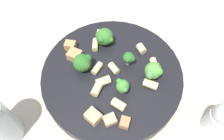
{
  "coord_description": "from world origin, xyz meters",
  "views": [
    {
      "loc": [
        0.19,
        0.13,
        0.42
      ],
      "look_at": [
        0.0,
        0.0,
        0.04
      ],
      "focal_mm": 35.0,
      "sensor_mm": 36.0,
      "label": 1
    }
  ],
  "objects": [
    {
      "name": "rigatoni_1",
      "position": [
        0.03,
        -0.0,
        0.04
      ],
      "size": [
        0.03,
        0.03,
        0.02
      ],
      "primitive_type": "cylinder",
      "rotation": [
        1.57,
        0.0,
        1.01
      ],
      "color": "beige",
      "rests_on": "pasta_bowl"
    },
    {
      "name": "rigatoni_9",
      "position": [
        0.05,
        0.0,
        0.04
      ],
      "size": [
        0.03,
        0.02,
        0.02
      ],
      "primitive_type": "cylinder",
      "rotation": [
        1.57,
        0.0,
        1.79
      ],
      "color": "beige",
      "rests_on": "pasta_bowl"
    },
    {
      "name": "pepper_shaker",
      "position": [
        -0.02,
        0.21,
        0.04
      ],
      "size": [
        0.04,
        0.04,
        0.08
      ],
      "color": "silver",
      "rests_on": "ground_plane"
    },
    {
      "name": "ground_plane",
      "position": [
        0.0,
        0.0,
        0.0
      ],
      "size": [
        2.0,
        2.0,
        0.0
      ],
      "primitive_type": "plane",
      "color": "#BCB29E"
    },
    {
      "name": "chicken_chunk_2",
      "position": [
        0.1,
        0.03,
        0.04
      ],
      "size": [
        0.02,
        0.03,
        0.02
      ],
      "primitive_type": "cube",
      "rotation": [
        0.0,
        0.0,
        1.46
      ],
      "color": "tan",
      "rests_on": "pasta_bowl"
    },
    {
      "name": "chicken_chunk_3",
      "position": [
        0.01,
        -0.09,
        0.04
      ],
      "size": [
        0.03,
        0.03,
        0.02
      ],
      "primitive_type": "cube",
      "rotation": [
        0.0,
        0.0,
        1.75
      ],
      "color": "tan",
      "rests_on": "pasta_bowl"
    },
    {
      "name": "rigatoni_3",
      "position": [
        0.01,
        -0.03,
        0.04
      ],
      "size": [
        0.03,
        0.02,
        0.01
      ],
      "primitive_type": "cylinder",
      "rotation": [
        1.57,
        0.0,
        1.64
      ],
      "color": "beige",
      "rests_on": "pasta_bowl"
    },
    {
      "name": "broccoli_floret_4",
      "position": [
        0.02,
        0.04,
        0.05
      ],
      "size": [
        0.03,
        0.03,
        0.03
      ],
      "color": "#9EC175",
      "rests_on": "pasta_bowl"
    },
    {
      "name": "chicken_chunk_4",
      "position": [
        -0.0,
        -0.11,
        0.04
      ],
      "size": [
        0.03,
        0.03,
        0.02
      ],
      "primitive_type": "cube",
      "rotation": [
        0.0,
        0.0,
        1.98
      ],
      "color": "tan",
      "rests_on": "pasta_bowl"
    },
    {
      "name": "broccoli_floret_1",
      "position": [
        -0.04,
        0.07,
        0.06
      ],
      "size": [
        0.04,
        0.04,
        0.04
      ],
      "color": "#9EC175",
      "rests_on": "pasta_bowl"
    },
    {
      "name": "rigatoni_4",
      "position": [
        -0.02,
        0.08,
        0.04
      ],
      "size": [
        0.02,
        0.03,
        0.02
      ],
      "primitive_type": "cylinder",
      "rotation": [
        1.57,
        0.0,
        0.19
      ],
      "color": "beige",
      "rests_on": "pasta_bowl"
    },
    {
      "name": "chicken_chunk_1",
      "position": [
        0.08,
        0.08,
        0.04
      ],
      "size": [
        0.02,
        0.02,
        0.02
      ],
      "primitive_type": "cube",
      "rotation": [
        0.0,
        0.0,
        0.32
      ],
      "color": "#A87A4C",
      "rests_on": "pasta_bowl"
    },
    {
      "name": "rigatoni_2",
      "position": [
        -0.04,
        -0.07,
        0.04
      ],
      "size": [
        0.03,
        0.03,
        0.01
      ],
      "primitive_type": "cylinder",
      "rotation": [
        1.57,
        0.0,
        2.15
      ],
      "color": "beige",
      "rests_on": "pasta_bowl"
    },
    {
      "name": "chicken_chunk_0",
      "position": [
        0.09,
        0.06,
        0.04
      ],
      "size": [
        0.03,
        0.03,
        0.01
      ],
      "primitive_type": "cube",
      "rotation": [
        0.0,
        0.0,
        2.58
      ],
      "color": "tan",
      "rests_on": "pasta_bowl"
    },
    {
      "name": "rigatoni_5",
      "position": [
        -0.01,
        -0.0,
        0.04
      ],
      "size": [
        0.02,
        0.03,
        0.01
      ],
      "primitive_type": "cylinder",
      "rotation": [
        1.57,
        0.0,
        2.79
      ],
      "color": "beige",
      "rests_on": "pasta_bowl"
    },
    {
      "name": "rigatoni_7",
      "position": [
        0.05,
        0.05,
        0.04
      ],
      "size": [
        0.02,
        0.03,
        0.02
      ],
      "primitive_type": "cylinder",
      "rotation": [
        1.57,
        0.0,
        0.02
      ],
      "color": "beige",
      "rests_on": "pasta_bowl"
    },
    {
      "name": "broccoli_floret_2",
      "position": [
        -0.04,
        0.02,
        0.05
      ],
      "size": [
        0.02,
        0.03,
        0.03
      ],
      "color": "#9EC175",
      "rests_on": "pasta_bowl"
    },
    {
      "name": "rigatoni_8",
      "position": [
        -0.06,
        0.06,
        0.04
      ],
      "size": [
        0.03,
        0.03,
        0.01
      ],
      "primitive_type": "cylinder",
      "rotation": [
        1.57,
        0.0,
        2.28
      ],
      "color": "beige",
      "rests_on": "pasta_bowl"
    },
    {
      "name": "pasta_bowl",
      "position": [
        0.0,
        0.0,
        0.02
      ],
      "size": [
        0.29,
        0.29,
        0.03
      ],
      "color": "black",
      "rests_on": "ground_plane"
    },
    {
      "name": "broccoli_floret_0",
      "position": [
        -0.05,
        -0.06,
        0.05
      ],
      "size": [
        0.04,
        0.04,
        0.04
      ],
      "color": "#9EC175",
      "rests_on": "pasta_bowl"
    },
    {
      "name": "broccoli_floret_3",
      "position": [
        0.03,
        -0.05,
        0.05
      ],
      "size": [
        0.04,
        0.04,
        0.04
      ],
      "color": "#93B766",
      "rests_on": "pasta_bowl"
    },
    {
      "name": "rigatoni_0",
      "position": [
        -0.07,
        -0.08,
        0.04
      ],
      "size": [
        0.02,
        0.03,
        0.02
      ],
      "primitive_type": "cylinder",
      "rotation": [
        1.57,
        0.0,
        0.44
      ],
      "color": "beige",
      "rests_on": "pasta_bowl"
    },
    {
      "name": "rigatoni_6",
      "position": [
        -0.08,
        0.02,
        0.04
      ],
      "size": [
        0.02,
        0.03,
        0.02
      ],
      "primitive_type": "cylinder",
      "rotation": [
        1.57,
        0.0,
        2.63
      ],
      "color": "beige",
      "rests_on": "pasta_bowl"
    }
  ]
}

